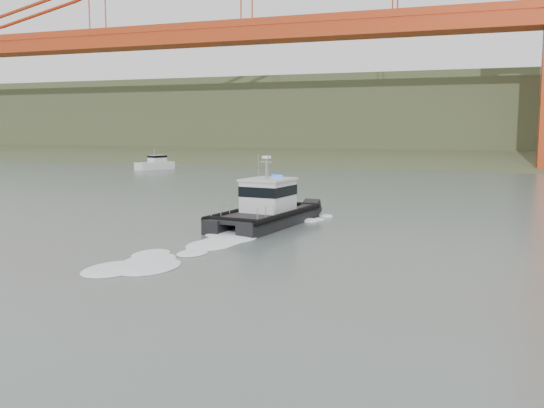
{
  "coord_description": "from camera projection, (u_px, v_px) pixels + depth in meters",
  "views": [
    {
      "loc": [
        10.18,
        -23.11,
        6.47
      ],
      "look_at": [
        -0.85,
        7.26,
        2.4
      ],
      "focal_mm": 40.0,
      "sensor_mm": 36.0,
      "label": 1
    }
  ],
  "objects": [
    {
      "name": "patrol_boat",
      "position": [
        266.0,
        207.0,
        40.37
      ],
      "size": [
        4.84,
        10.25,
        4.79
      ],
      "rotation": [
        0.0,
        0.0,
        -0.13
      ],
      "color": "black",
      "rests_on": "ground"
    },
    {
      "name": "ground",
      "position": [
        233.0,
        281.0,
        25.81
      ],
      "size": [
        400.0,
        400.0,
        0.0
      ],
      "primitive_type": "plane",
      "color": "#51615C",
      "rests_on": "ground"
    },
    {
      "name": "headlands",
      "position": [
        447.0,
        125.0,
        141.98
      ],
      "size": [
        500.0,
        105.36,
        27.12
      ],
      "color": "#364125",
      "rests_on": "ground"
    },
    {
      "name": "motorboat",
      "position": [
        156.0,
        164.0,
        95.03
      ],
      "size": [
        4.23,
        6.7,
        3.5
      ],
      "rotation": [
        0.0,
        0.0,
        -0.36
      ],
      "color": "silver",
      "rests_on": "ground"
    }
  ]
}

